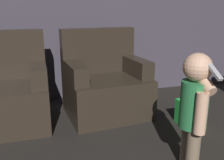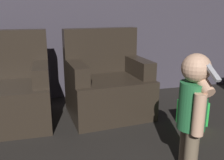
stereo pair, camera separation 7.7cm
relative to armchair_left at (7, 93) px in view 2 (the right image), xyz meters
The scene contains 5 objects.
wall_back 1.54m from the armchair_left, 36.99° to the left, with size 8.40×0.05×2.60m.
armchair_left is the anchor object (origin of this frame).
armchair_right 1.13m from the armchair_left, ahead, with size 0.98×0.85×1.01m.
person_toddler 1.96m from the armchair_left, 41.82° to the right, with size 0.21×0.36×0.94m.
toy_backpack 2.04m from the armchair_left, 16.03° to the right, with size 0.28×0.22×0.27m.
Camera 2 is at (-0.51, 0.99, 1.22)m, focal length 40.00 mm.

